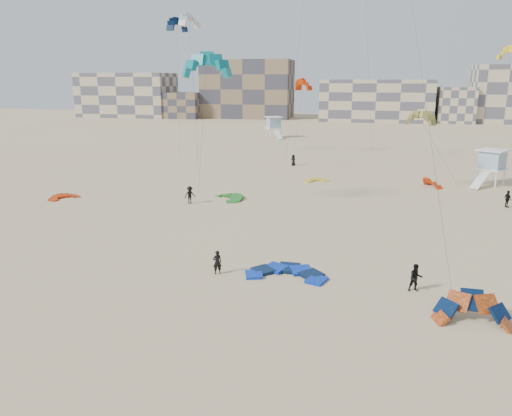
% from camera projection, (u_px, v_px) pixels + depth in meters
% --- Properties ---
extents(ground, '(320.00, 320.00, 0.00)m').
position_uv_depth(ground, '(206.00, 299.00, 28.55)').
color(ground, tan).
rests_on(ground, ground).
extents(kite_ground_blue, '(4.73, 4.96, 0.79)m').
position_uv_depth(kite_ground_blue, '(286.00, 276.00, 31.95)').
color(kite_ground_blue, blue).
rests_on(kite_ground_blue, ground).
extents(kite_ground_orange, '(3.90, 3.89, 3.89)m').
position_uv_depth(kite_ground_orange, '(472.00, 323.00, 25.79)').
color(kite_ground_orange, orange).
rests_on(kite_ground_orange, ground).
extents(kite_ground_red, '(4.24, 4.18, 1.13)m').
position_uv_depth(kite_ground_red, '(64.00, 198.00, 52.56)').
color(kite_ground_red, red).
rests_on(kite_ground_red, ground).
extents(kite_ground_green, '(5.33, 5.28, 1.27)m').
position_uv_depth(kite_ground_green, '(230.00, 199.00, 52.39)').
color(kite_ground_green, '#247B1B').
rests_on(kite_ground_green, ground).
extents(kite_ground_red_far, '(3.85, 3.79, 2.95)m').
position_uv_depth(kite_ground_red_far, '(432.00, 187.00, 58.13)').
color(kite_ground_red_far, red).
rests_on(kite_ground_red_far, ground).
extents(kite_ground_yellow, '(3.84, 3.89, 0.54)m').
position_uv_depth(kite_ground_yellow, '(316.00, 181.00, 61.29)').
color(kite_ground_yellow, yellow).
rests_on(kite_ground_yellow, ground).
extents(kitesurfer_main, '(0.69, 0.62, 1.58)m').
position_uv_depth(kitesurfer_main, '(217.00, 262.00, 32.05)').
color(kitesurfer_main, black).
rests_on(kitesurfer_main, ground).
extents(kitesurfer_b, '(0.95, 0.82, 1.69)m').
position_uv_depth(kitesurfer_b, '(416.00, 278.00, 29.40)').
color(kitesurfer_b, black).
rests_on(kitesurfer_b, ground).
extents(kitesurfer_c, '(1.31, 1.25, 1.78)m').
position_uv_depth(kitesurfer_c, '(190.00, 195.00, 50.18)').
color(kitesurfer_c, black).
rests_on(kitesurfer_c, ground).
extents(kitesurfer_d, '(0.74, 1.07, 1.69)m').
position_uv_depth(kitesurfer_d, '(508.00, 199.00, 48.69)').
color(kitesurfer_d, black).
rests_on(kitesurfer_d, ground).
extents(kitesurfer_e, '(0.92, 0.78, 1.60)m').
position_uv_depth(kitesurfer_e, '(293.00, 160.00, 72.19)').
color(kitesurfer_e, black).
rests_on(kitesurfer_e, ground).
extents(kite_fly_teal_a, '(5.00, 5.59, 13.79)m').
position_uv_depth(kite_fly_teal_a, '(207.00, 68.00, 44.33)').
color(kite_fly_teal_a, '#107589').
rests_on(kite_fly_teal_a, ground).
extents(kite_fly_grey, '(4.07, 5.46, 19.07)m').
position_uv_depth(kite_fly_grey, '(189.00, 22.00, 59.35)').
color(kite_fly_grey, white).
rests_on(kite_fly_grey, ground).
extents(kite_fly_olive, '(6.38, 4.30, 8.22)m').
position_uv_depth(kite_fly_olive, '(421.00, 119.00, 53.70)').
color(kite_fly_olive, olive).
rests_on(kite_fly_olive, ground).
extents(kite_fly_yellow, '(5.92, 5.53, 15.44)m').
position_uv_depth(kite_fly_yellow, '(509.00, 54.00, 65.43)').
color(kite_fly_yellow, yellow).
rests_on(kite_fly_yellow, ground).
extents(kite_fly_navy, '(4.81, 8.27, 20.24)m').
position_uv_depth(kite_fly_navy, '(177.00, 26.00, 74.64)').
color(kite_fly_navy, '#071B38').
rests_on(kite_fly_navy, ground).
extents(kite_fly_red, '(5.15, 5.14, 11.57)m').
position_uv_depth(kite_fly_red, '(303.00, 86.00, 80.46)').
color(kite_fly_red, red).
rests_on(kite_fly_red, ground).
extents(lifeguard_tower_near, '(4.16, 6.34, 4.22)m').
position_uv_depth(lifeguard_tower_near, '(491.00, 167.00, 58.72)').
color(lifeguard_tower_near, white).
rests_on(lifeguard_tower_near, ground).
extents(lifeguard_tower_far, '(4.28, 6.67, 4.44)m').
position_uv_depth(lifeguard_tower_far, '(274.00, 127.00, 106.07)').
color(lifeguard_tower_far, white).
rests_on(lifeguard_tower_far, ground).
extents(condo_west_a, '(30.00, 15.00, 14.00)m').
position_uv_depth(condo_west_a, '(127.00, 95.00, 164.43)').
color(condo_west_a, '#C3B18F').
rests_on(condo_west_a, ground).
extents(condo_west_b, '(28.00, 14.00, 18.00)m').
position_uv_depth(condo_west_b, '(248.00, 89.00, 159.19)').
color(condo_west_b, '#7C654B').
rests_on(condo_west_b, ground).
extents(condo_mid, '(32.00, 16.00, 12.00)m').
position_uv_depth(condo_mid, '(376.00, 100.00, 147.65)').
color(condo_mid, '#C3B18F').
rests_on(condo_mid, ground).
extents(condo_fill_left, '(12.00, 10.00, 8.00)m').
position_uv_depth(condo_fill_left, '(183.00, 105.00, 159.04)').
color(condo_fill_left, '#7C654B').
rests_on(condo_fill_left, ground).
extents(condo_fill_right, '(10.00, 10.00, 10.00)m').
position_uv_depth(condo_fill_right, '(455.00, 105.00, 141.33)').
color(condo_fill_right, '#C3B18F').
rests_on(condo_fill_right, ground).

